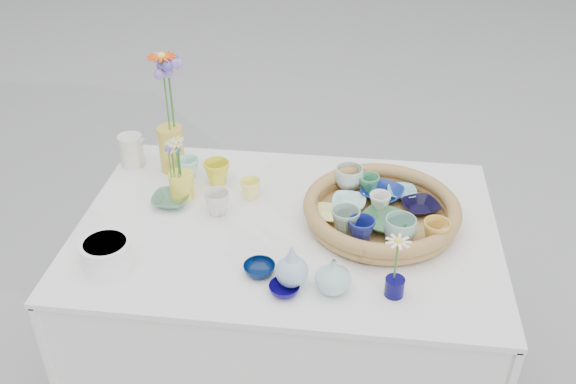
# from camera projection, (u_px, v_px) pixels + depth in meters

# --- Properties ---
(wicker_tray) EXTENTS (0.47, 0.47, 0.08)m
(wicker_tray) POSITION_uv_depth(u_px,v_px,m) (381.00, 211.00, 1.93)
(wicker_tray) COLOR olive
(wicker_tray) RESTS_ON display_table
(tray_ceramic_0) EXTENTS (0.17, 0.17, 0.03)m
(tray_ceramic_0) POSITION_uv_depth(u_px,v_px,m) (382.00, 193.00, 2.02)
(tray_ceramic_0) COLOR navy
(tray_ceramic_0) RESTS_ON wicker_tray
(tray_ceramic_1) EXTENTS (0.14, 0.14, 0.03)m
(tray_ceramic_1) POSITION_uv_depth(u_px,v_px,m) (420.00, 207.00, 1.97)
(tray_ceramic_1) COLOR black
(tray_ceramic_1) RESTS_ON wicker_tray
(tray_ceramic_2) EXTENTS (0.09, 0.09, 0.07)m
(tray_ceramic_2) POSITION_uv_depth(u_px,v_px,m) (436.00, 232.00, 1.82)
(tray_ceramic_2) COLOR gold
(tray_ceramic_2) RESTS_ON wicker_tray
(tray_ceramic_3) EXTENTS (0.18, 0.18, 0.03)m
(tray_ceramic_3) POSITION_uv_depth(u_px,v_px,m) (384.00, 222.00, 1.89)
(tray_ceramic_3) COLOR #3D7546
(tray_ceramic_3) RESTS_ON wicker_tray
(tray_ceramic_4) EXTENTS (0.09, 0.09, 0.08)m
(tray_ceramic_4) POSITION_uv_depth(u_px,v_px,m) (345.00, 221.00, 1.86)
(tray_ceramic_4) COLOR #87A58D
(tray_ceramic_4) RESTS_ON wicker_tray
(tray_ceramic_5) EXTENTS (0.11, 0.11, 0.03)m
(tray_ceramic_5) POSITION_uv_depth(u_px,v_px,m) (349.00, 203.00, 1.98)
(tray_ceramic_5) COLOR #ABDED8
(tray_ceramic_5) RESTS_ON wicker_tray
(tray_ceramic_6) EXTENTS (0.12, 0.12, 0.07)m
(tray_ceramic_6) POSITION_uv_depth(u_px,v_px,m) (349.00, 178.00, 2.06)
(tray_ceramic_6) COLOR silver
(tray_ceramic_6) RESTS_ON wicker_tray
(tray_ceramic_7) EXTENTS (0.09, 0.09, 0.06)m
(tray_ceramic_7) POSITION_uv_depth(u_px,v_px,m) (380.00, 203.00, 1.95)
(tray_ceramic_7) COLOR white
(tray_ceramic_7) RESTS_ON wicker_tray
(tray_ceramic_8) EXTENTS (0.10, 0.10, 0.02)m
(tray_ceramic_8) POSITION_uv_depth(u_px,v_px,m) (402.00, 193.00, 2.04)
(tray_ceramic_8) COLOR #80C2D4
(tray_ceramic_8) RESTS_ON wicker_tray
(tray_ceramic_9) EXTENTS (0.09, 0.09, 0.07)m
(tray_ceramic_9) POSITION_uv_depth(u_px,v_px,m) (361.00, 230.00, 1.83)
(tray_ceramic_9) COLOR navy
(tray_ceramic_9) RESTS_ON wicker_tray
(tray_ceramic_10) EXTENTS (0.12, 0.12, 0.02)m
(tray_ceramic_10) POSITION_uv_depth(u_px,v_px,m) (327.00, 214.00, 1.93)
(tray_ceramic_10) COLOR #EBE985
(tray_ceramic_10) RESTS_ON wicker_tray
(tray_ceramic_11) EXTENTS (0.11, 0.11, 0.08)m
(tray_ceramic_11) POSITION_uv_depth(u_px,v_px,m) (400.00, 230.00, 1.82)
(tray_ceramic_11) COLOR #92C2B3
(tray_ceramic_11) RESTS_ON wicker_tray
(tray_ceramic_12) EXTENTS (0.08, 0.08, 0.06)m
(tray_ceramic_12) POSITION_uv_depth(u_px,v_px,m) (369.00, 184.00, 2.04)
(tray_ceramic_12) COLOR #3F915B
(tray_ceramic_12) RESTS_ON wicker_tray
(loose_ceramic_0) EXTENTS (0.09, 0.09, 0.08)m
(loose_ceramic_0) POSITION_uv_depth(u_px,v_px,m) (217.00, 173.00, 2.11)
(loose_ceramic_0) COLOR yellow
(loose_ceramic_0) RESTS_ON display_table
(loose_ceramic_1) EXTENTS (0.07, 0.07, 0.06)m
(loose_ceramic_1) POSITION_uv_depth(u_px,v_px,m) (251.00, 189.00, 2.05)
(loose_ceramic_1) COLOR #FFF773
(loose_ceramic_1) RESTS_ON display_table
(loose_ceramic_2) EXTENTS (0.12, 0.12, 0.03)m
(loose_ceramic_2) POSITION_uv_depth(u_px,v_px,m) (171.00, 200.00, 2.03)
(loose_ceramic_2) COLOR #497860
(loose_ceramic_2) RESTS_ON display_table
(loose_ceramic_3) EXTENTS (0.09, 0.09, 0.08)m
(loose_ceramic_3) POSITION_uv_depth(u_px,v_px,m) (217.00, 203.00, 1.97)
(loose_ceramic_3) COLOR silver
(loose_ceramic_3) RESTS_ON display_table
(loose_ceramic_4) EXTENTS (0.09, 0.09, 0.03)m
(loose_ceramic_4) POSITION_uv_depth(u_px,v_px,m) (259.00, 269.00, 1.75)
(loose_ceramic_4) COLOR #02153E
(loose_ceramic_4) RESTS_ON display_table
(loose_ceramic_5) EXTENTS (0.09, 0.09, 0.07)m
(loose_ceramic_5) POSITION_uv_depth(u_px,v_px,m) (188.00, 168.00, 2.15)
(loose_ceramic_5) COLOR #AAE5D5
(loose_ceramic_5) RESTS_ON display_table
(loose_ceramic_6) EXTENTS (0.09, 0.09, 0.03)m
(loose_ceramic_6) POSITION_uv_depth(u_px,v_px,m) (284.00, 289.00, 1.68)
(loose_ceramic_6) COLOR #0B0452
(loose_ceramic_6) RESTS_ON display_table
(fluted_bowl) EXTENTS (0.17, 0.17, 0.07)m
(fluted_bowl) POSITION_uv_depth(u_px,v_px,m) (107.00, 253.00, 1.77)
(fluted_bowl) COLOR white
(fluted_bowl) RESTS_ON display_table
(bud_vase_paleblue) EXTENTS (0.10, 0.10, 0.13)m
(bud_vase_paleblue) POSITION_uv_depth(u_px,v_px,m) (292.00, 265.00, 1.68)
(bud_vase_paleblue) COLOR #99B6CB
(bud_vase_paleblue) RESTS_ON display_table
(bud_vase_seafoam) EXTENTS (0.12, 0.12, 0.10)m
(bud_vase_seafoam) POSITION_uv_depth(u_px,v_px,m) (333.00, 275.00, 1.67)
(bud_vase_seafoam) COLOR #9EC7C0
(bud_vase_seafoam) RESTS_ON display_table
(bud_vase_cobalt) EXTENTS (0.07, 0.07, 0.05)m
(bud_vase_cobalt) POSITION_uv_depth(u_px,v_px,m) (394.00, 287.00, 1.67)
(bud_vase_cobalt) COLOR #080540
(bud_vase_cobalt) RESTS_ON display_table
(single_daisy) EXTENTS (0.08, 0.08, 0.14)m
(single_daisy) POSITION_uv_depth(u_px,v_px,m) (396.00, 260.00, 1.63)
(single_daisy) COLOR white
(single_daisy) RESTS_ON bud_vase_cobalt
(tall_vase_yellow) EXTENTS (0.10, 0.10, 0.16)m
(tall_vase_yellow) POSITION_uv_depth(u_px,v_px,m) (172.00, 149.00, 2.17)
(tall_vase_yellow) COLOR gold
(tall_vase_yellow) RESTS_ON display_table
(gerbera) EXTENTS (0.11, 0.11, 0.27)m
(gerbera) POSITION_uv_depth(u_px,v_px,m) (166.00, 94.00, 2.05)
(gerbera) COLOR #F8490B
(gerbera) RESTS_ON tall_vase_yellow
(hydrangea) EXTENTS (0.11, 0.11, 0.31)m
(hydrangea) POSITION_uv_depth(u_px,v_px,m) (171.00, 96.00, 2.07)
(hydrangea) COLOR #5048AC
(hydrangea) RESTS_ON tall_vase_yellow
(white_pitcher) EXTENTS (0.12, 0.09, 0.11)m
(white_pitcher) POSITION_uv_depth(u_px,v_px,m) (131.00, 150.00, 2.21)
(white_pitcher) COLOR silver
(white_pitcher) RESTS_ON display_table
(daisy_cup) EXTENTS (0.09, 0.09, 0.09)m
(daisy_cup) POSITION_uv_depth(u_px,v_px,m) (182.00, 185.00, 2.05)
(daisy_cup) COLOR yellow
(daisy_cup) RESTS_ON display_table
(daisy_posy) EXTENTS (0.09, 0.09, 0.13)m
(daisy_posy) POSITION_uv_depth(u_px,v_px,m) (174.00, 158.00, 1.98)
(daisy_posy) COLOR white
(daisy_posy) RESTS_ON daisy_cup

